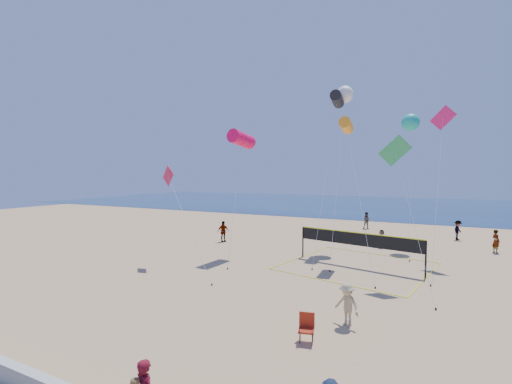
% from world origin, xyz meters
% --- Properties ---
extents(ground, '(120.00, 120.00, 0.00)m').
position_xyz_m(ground, '(0.00, 0.00, 0.00)').
color(ground, tan).
rests_on(ground, ground).
extents(ocean, '(140.00, 50.00, 0.03)m').
position_xyz_m(ocean, '(0.00, 62.00, 0.01)').
color(ocean, navy).
rests_on(ocean, ground).
extents(bystander_b, '(1.27, 1.07, 1.71)m').
position_xyz_m(bystander_b, '(2.48, 5.14, 0.86)').
color(bystander_b, tan).
rests_on(bystander_b, ground).
extents(far_person_0, '(0.96, 1.17, 1.87)m').
position_xyz_m(far_person_0, '(-10.86, 17.44, 0.94)').
color(far_person_0, gray).
rests_on(far_person_0, ground).
extents(far_person_1, '(1.42, 0.58, 1.49)m').
position_xyz_m(far_person_1, '(2.14, 21.06, 0.74)').
color(far_person_1, gray).
rests_on(far_person_1, ground).
extents(far_person_2, '(0.70, 0.78, 1.79)m').
position_xyz_m(far_person_2, '(10.24, 23.00, 0.90)').
color(far_person_2, gray).
rests_on(far_person_2, ground).
extents(far_person_3, '(0.97, 0.80, 1.84)m').
position_xyz_m(far_person_3, '(-0.38, 30.63, 0.92)').
color(far_person_3, gray).
rests_on(far_person_3, ground).
extents(far_person_4, '(1.07, 1.33, 1.79)m').
position_xyz_m(far_person_4, '(8.10, 27.76, 0.90)').
color(far_person_4, gray).
rests_on(far_person_4, ground).
extents(camp_chair, '(0.66, 0.78, 1.15)m').
position_xyz_m(camp_chair, '(1.43, 3.15, 0.58)').
color(camp_chair, '#9F2512').
rests_on(camp_chair, ground).
extents(volleyball_net, '(9.96, 9.85, 2.25)m').
position_xyz_m(volleyball_net, '(1.33, 14.38, 1.53)').
color(volleyball_net, black).
rests_on(volleyball_net, ground).
extents(kite_0, '(1.82, 5.34, 9.33)m').
position_xyz_m(kite_0, '(-7.10, 14.00, 8.65)').
color(kite_0, '#FC0951').
rests_on(kite_0, ground).
extents(kite_1, '(1.04, 8.26, 12.64)m').
position_xyz_m(kite_1, '(-1.25, 19.33, 12.05)').
color(kite_1, black).
rests_on(kite_1, ground).
extents(kite_2, '(3.13, 6.04, 9.88)m').
position_xyz_m(kite_2, '(0.31, 15.32, 9.35)').
color(kite_2, orange).
rests_on(kite_2, ground).
extents(kite_3, '(6.01, 3.07, 6.66)m').
position_xyz_m(kite_3, '(-10.06, 9.49, 5.56)').
color(kite_3, '#C31E4C').
rests_on(kite_3, ground).
extents(kite_4, '(3.01, 3.90, 8.25)m').
position_xyz_m(kite_4, '(3.74, 11.93, 7.04)').
color(kite_4, '#36B05D').
rests_on(kite_4, ground).
extents(kite_5, '(1.66, 7.08, 10.81)m').
position_xyz_m(kite_5, '(6.21, 18.36, 9.39)').
color(kite_5, '#EB1E70').
rests_on(kite_5, ground).
extents(kite_6, '(1.77, 9.02, 13.33)m').
position_xyz_m(kite_6, '(-0.89, 20.46, 12.63)').
color(kite_6, white).
rests_on(kite_6, ground).
extents(kite_7, '(1.42, 6.31, 11.04)m').
position_xyz_m(kite_7, '(4.06, 22.70, 10.32)').
color(kite_7, '#1CB4A5').
rests_on(kite_7, ground).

